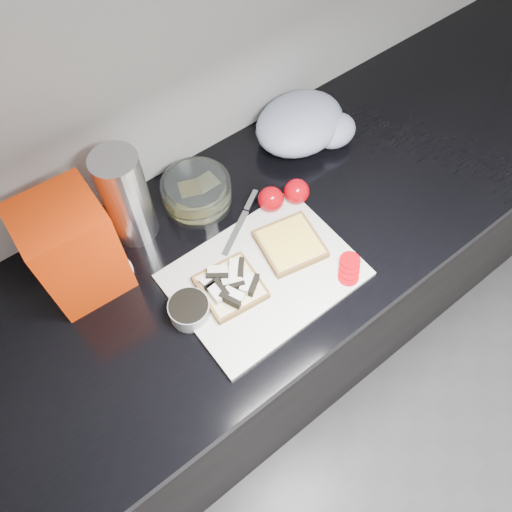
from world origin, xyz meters
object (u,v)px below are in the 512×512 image
(bread_bag, at_px, (74,249))
(steel_canister, at_px, (126,198))
(cutting_board, at_px, (264,275))
(glass_bowl, at_px, (197,193))

(bread_bag, xyz_separation_m, steel_canister, (0.15, 0.05, -0.00))
(cutting_board, xyz_separation_m, steel_canister, (-0.16, 0.29, 0.12))
(glass_bowl, bearing_deg, cutting_board, -90.49)
(steel_canister, bearing_deg, bread_bag, -160.41)
(glass_bowl, relative_size, bread_bag, 0.67)
(bread_bag, relative_size, steel_canister, 1.04)
(glass_bowl, height_order, steel_canister, steel_canister)
(cutting_board, xyz_separation_m, glass_bowl, (0.00, 0.27, 0.03))
(cutting_board, distance_m, bread_bag, 0.41)
(steel_canister, bearing_deg, glass_bowl, -6.65)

